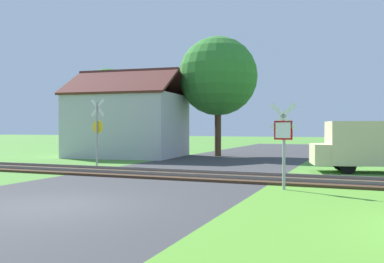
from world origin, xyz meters
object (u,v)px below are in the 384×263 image
(mail_truck, at_px, (374,144))
(tree_center, at_px, (218,76))
(house, at_px, (128,124))
(tree_left, at_px, (108,99))
(stop_sign_near, at_px, (284,138))
(crossing_sign_far, at_px, (97,128))

(mail_truck, bearing_deg, tree_center, 37.88)
(house, height_order, tree_left, tree_left)
(tree_center, bearing_deg, stop_sign_near, -64.37)
(tree_center, bearing_deg, tree_left, -172.19)
(crossing_sign_far, height_order, tree_center, tree_center)
(tree_center, bearing_deg, crossing_sign_far, -106.54)
(house, height_order, tree_center, tree_center)
(tree_left, distance_m, mail_truck, 19.07)
(crossing_sign_far, distance_m, tree_left, 10.48)
(tree_center, bearing_deg, mail_truck, -38.32)
(crossing_sign_far, distance_m, tree_center, 11.03)
(stop_sign_near, height_order, crossing_sign_far, crossing_sign_far)
(stop_sign_near, xyz_separation_m, house, (-12.34, 11.60, 0.59))
(tree_left, distance_m, tree_center, 8.25)
(tree_center, bearing_deg, house, -154.18)
(crossing_sign_far, bearing_deg, tree_left, 129.24)
(tree_left, bearing_deg, crossing_sign_far, -60.38)
(stop_sign_near, distance_m, house, 16.94)
(tree_left, xyz_separation_m, mail_truck, (17.70, -6.52, -2.80))
(tree_left, bearing_deg, mail_truck, -20.22)
(stop_sign_near, bearing_deg, tree_center, -54.08)
(stop_sign_near, height_order, mail_truck, stop_sign_near)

